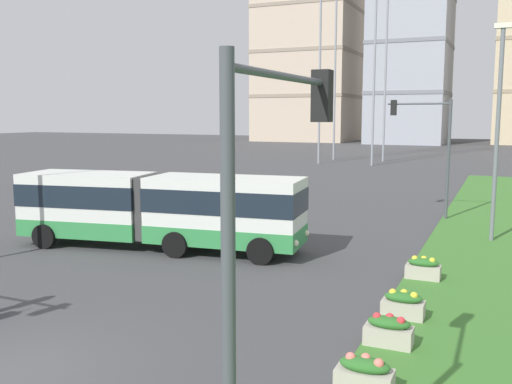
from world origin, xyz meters
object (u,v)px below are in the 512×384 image
(traffic_light_far_right, at_px, (429,139))
(traffic_light_near_right, at_px, (270,214))
(articulated_bus, at_px, (159,208))
(streetlight_median, at_px, (498,125))
(flower_planter_1, at_px, (389,330))
(flower_planter_2, at_px, (403,304))
(flower_planter_3, at_px, (423,268))
(apartment_tower_west, at_px, (308,55))
(flower_planter_0, at_px, (364,374))

(traffic_light_far_right, xyz_separation_m, traffic_light_near_right, (0.99, -23.84, -0.03))
(articulated_bus, height_order, streetlight_median, streetlight_median)
(flower_planter_1, distance_m, flower_planter_2, 1.99)
(traffic_light_far_right, bearing_deg, traffic_light_near_right, -87.61)
(flower_planter_3, relative_size, apartment_tower_west, 0.03)
(traffic_light_far_right, bearing_deg, apartment_tower_west, 112.67)
(flower_planter_3, relative_size, streetlight_median, 0.12)
(apartment_tower_west, bearing_deg, articulated_bus, -74.63)
(articulated_bus, bearing_deg, traffic_light_far_right, 51.42)
(flower_planter_2, relative_size, traffic_light_far_right, 0.18)
(traffic_light_near_right, distance_m, apartment_tower_west, 115.72)
(flower_planter_0, bearing_deg, traffic_light_far_right, 93.99)
(flower_planter_0, height_order, streetlight_median, streetlight_median)
(flower_planter_1, xyz_separation_m, traffic_light_near_right, (-0.40, -6.28, 3.74))
(traffic_light_near_right, bearing_deg, articulated_bus, 128.70)
(flower_planter_1, height_order, traffic_light_near_right, traffic_light_near_right)
(flower_planter_0, relative_size, flower_planter_1, 1.00)
(articulated_bus, relative_size, streetlight_median, 1.32)
(flower_planter_0, xyz_separation_m, flower_planter_3, (0.00, 8.33, 0.00))
(articulated_bus, xyz_separation_m, flower_planter_1, (10.43, -6.24, -1.23))
(traffic_light_far_right, bearing_deg, flower_planter_2, -84.89)
(flower_planter_1, relative_size, streetlight_median, 0.12)
(articulated_bus, bearing_deg, flower_planter_3, -1.90)
(traffic_light_near_right, bearing_deg, flower_planter_1, 86.36)
(flower_planter_1, distance_m, traffic_light_near_right, 7.32)
(flower_planter_2, relative_size, flower_planter_3, 1.00)
(traffic_light_far_right, bearing_deg, streetlight_median, -54.45)
(flower_planter_0, xyz_separation_m, streetlight_median, (1.90, 15.39, 4.57))
(flower_planter_0, height_order, flower_planter_1, same)
(traffic_light_far_right, bearing_deg, flower_planter_0, -86.01)
(articulated_bus, height_order, flower_planter_2, articulated_bus)
(streetlight_median, bearing_deg, flower_planter_1, -98.35)
(flower_planter_0, bearing_deg, flower_planter_3, 90.00)
(flower_planter_3, bearing_deg, streetlight_median, 74.94)
(flower_planter_1, relative_size, flower_planter_3, 1.00)
(flower_planter_2, bearing_deg, flower_planter_1, -90.00)
(articulated_bus, bearing_deg, flower_planter_0, -39.76)
(articulated_bus, distance_m, streetlight_median, 14.43)
(articulated_bus, relative_size, flower_planter_1, 10.96)
(flower_planter_2, distance_m, traffic_light_near_right, 9.08)
(flower_planter_0, xyz_separation_m, traffic_light_far_right, (-1.39, 20.00, 3.77))
(traffic_light_far_right, xyz_separation_m, streetlight_median, (3.29, -4.61, 0.80))
(flower_planter_0, distance_m, traffic_light_near_right, 5.37)
(traffic_light_far_right, relative_size, traffic_light_near_right, 1.02)
(articulated_bus, distance_m, traffic_light_far_right, 14.71)
(apartment_tower_west, bearing_deg, streetlight_median, -66.59)
(flower_planter_2, distance_m, traffic_light_far_right, 16.08)
(flower_planter_2, bearing_deg, flower_planter_3, 90.00)
(flower_planter_3, relative_size, traffic_light_near_right, 0.18)
(flower_planter_1, bearing_deg, flower_planter_0, -90.00)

